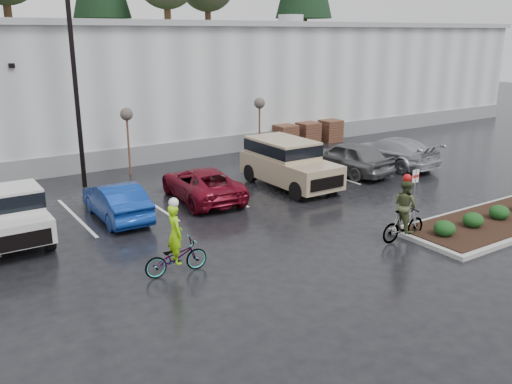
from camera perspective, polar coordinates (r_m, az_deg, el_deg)
ground at (r=16.85m, az=7.91°, el=-6.74°), size 120.00×120.00×0.00m
warehouse at (r=35.22m, az=-16.40°, el=11.03°), size 60.50×15.50×7.20m
wooded_ridge at (r=57.60m, az=-23.37°, el=11.59°), size 80.00×25.00×6.00m
lamppost at (r=24.41m, az=-18.74°, el=13.50°), size 0.50×1.00×9.22m
sapling_mid at (r=26.38m, az=-13.45°, el=7.60°), size 0.60×0.60×3.20m
sapling_east at (r=29.74m, az=0.37°, el=9.01°), size 0.60×0.60×3.20m
pallet_stack_a at (r=32.29m, az=3.09°, el=5.89°), size 1.20×1.20×1.35m
pallet_stack_b at (r=33.31m, az=5.46°, el=6.17°), size 1.20×1.20×1.35m
pallet_stack_c at (r=34.45m, az=7.82°, el=6.43°), size 1.20×1.20×1.35m
curb_island at (r=21.32m, az=24.13°, el=-2.83°), size 8.00×3.00×0.15m
mulch_bed at (r=21.29m, az=24.16°, el=-2.59°), size 7.60×2.60×0.04m
shrub_a at (r=18.84m, az=19.24°, el=-3.64°), size 0.70×0.70×0.52m
shrub_b at (r=20.01m, az=21.89°, el=-2.76°), size 0.70×0.70×0.52m
shrub_c at (r=21.22m, az=24.24°, el=-1.97°), size 0.70×0.70×0.52m
fire_lane_sign at (r=19.10m, az=16.33°, el=0.03°), size 0.30×0.05×2.20m
pickup_white at (r=19.61m, az=-24.90°, el=-1.75°), size 2.10×5.20×1.96m
car_blue at (r=20.41m, az=-14.49°, el=-0.93°), size 1.49×4.13×1.35m
car_red at (r=22.16m, az=-5.74°, el=0.87°), size 2.66×5.00×1.34m
suv_tan at (r=23.82m, az=3.60°, el=2.93°), size 2.20×5.10×2.06m
car_grey at (r=26.53m, az=9.65°, el=3.62°), size 2.30×4.85×1.60m
car_far_silver at (r=28.50m, az=14.06°, el=4.13°), size 2.32×5.21×1.49m
cyclist_hivis at (r=15.48m, az=-8.44°, el=-6.11°), size 1.89×0.74×2.25m
cyclist_olive at (r=18.30m, az=15.33°, el=-2.50°), size 1.76×0.85×2.26m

